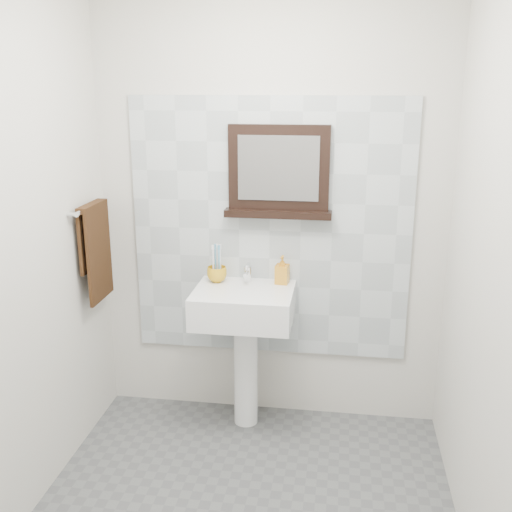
{
  "coord_description": "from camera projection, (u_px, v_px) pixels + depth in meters",
  "views": [
    {
      "loc": [
        0.41,
        -2.23,
        1.96
      ],
      "look_at": [
        -0.0,
        0.55,
        1.15
      ],
      "focal_mm": 42.0,
      "sensor_mm": 36.0,
      "label": 1
    }
  ],
  "objects": [
    {
      "name": "left_wall",
      "position": [
        2.0,
        260.0,
        2.51
      ],
      "size": [
        0.01,
        2.2,
        2.5
      ],
      "primitive_type": "cube",
      "color": "beige",
      "rests_on": "ground"
    },
    {
      "name": "toothbrush_cup",
      "position": [
        217.0,
        274.0,
        3.44
      ],
      "size": [
        0.15,
        0.15,
        0.09
      ],
      "primitive_type": "imported",
      "rotation": [
        0.0,
        0.0,
        -0.4
      ],
      "color": "gold",
      "rests_on": "pedestal_sink"
    },
    {
      "name": "pedestal_sink",
      "position": [
        244.0,
        320.0,
        3.38
      ],
      "size": [
        0.55,
        0.44,
        0.96
      ],
      "color": "white",
      "rests_on": "ground"
    },
    {
      "name": "toothbrushes",
      "position": [
        217.0,
        261.0,
        3.42
      ],
      "size": [
        0.05,
        0.04,
        0.21
      ],
      "color": "white",
      "rests_on": "toothbrush_cup"
    },
    {
      "name": "hand_towel",
      "position": [
        95.0,
        244.0,
        3.32
      ],
      "size": [
        0.06,
        0.3,
        0.55
      ],
      "color": "black",
      "rests_on": "towel_bar"
    },
    {
      "name": "towel_bar",
      "position": [
        91.0,
        207.0,
        3.26
      ],
      "size": [
        0.07,
        0.4,
        0.03
      ],
      "color": "silver",
      "rests_on": "left_wall"
    },
    {
      "name": "framed_mirror",
      "position": [
        279.0,
        174.0,
        3.31
      ],
      "size": [
        0.6,
        0.11,
        0.51
      ],
      "color": "black",
      "rests_on": "back_wall"
    },
    {
      "name": "front_wall",
      "position": [
        149.0,
        417.0,
        1.33
      ],
      "size": [
        2.0,
        0.01,
        2.5
      ],
      "primitive_type": "cube",
      "color": "beige",
      "rests_on": "ground"
    },
    {
      "name": "splashback",
      "position": [
        270.0,
        230.0,
        3.43
      ],
      "size": [
        1.6,
        0.02,
        1.5
      ],
      "primitive_type": "cube",
      "color": "#B0BABF",
      "rests_on": "back_wall"
    },
    {
      "name": "back_wall",
      "position": [
        270.0,
        213.0,
        3.42
      ],
      "size": [
        2.0,
        0.01,
        2.5
      ],
      "primitive_type": "cube",
      "color": "beige",
      "rests_on": "ground"
    },
    {
      "name": "soap_dispenser",
      "position": [
        282.0,
        270.0,
        3.4
      ],
      "size": [
        0.08,
        0.08,
        0.16
      ],
      "primitive_type": "imported",
      "rotation": [
        0.0,
        0.0,
        -0.13
      ],
      "color": "#C46117",
      "rests_on": "pedestal_sink"
    },
    {
      "name": "right_wall",
      "position": [
        500.0,
        282.0,
        2.23
      ],
      "size": [
        0.01,
        2.2,
        2.5
      ],
      "primitive_type": "cube",
      "color": "beige",
      "rests_on": "ground"
    }
  ]
}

